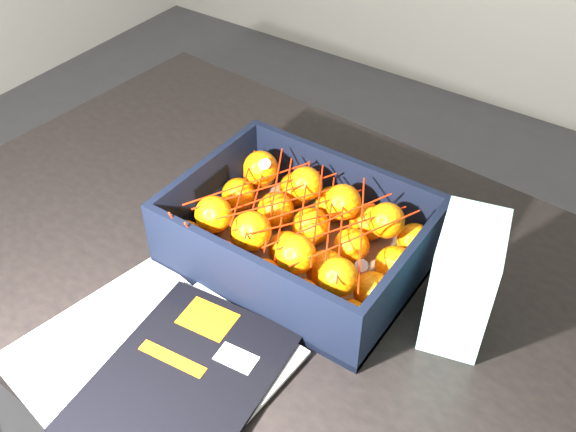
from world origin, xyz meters
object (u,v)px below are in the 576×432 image
Objects in this scene: table at (271,296)px; magazine_stack at (161,368)px; produce_crate at (299,241)px; retail_carton at (463,281)px.

table is 3.43× the size of magazine_stack.
retail_carton reaches higher than produce_crate.
table is 6.92× the size of retail_carton.
magazine_stack is (0.01, -0.27, 0.11)m from table.
magazine_stack is at bearing -148.31° from retail_carton.
retail_carton is at bearing 2.65° from produce_crate.
retail_carton is at bearing 45.91° from magazine_stack.
magazine_stack reaches higher than table.
produce_crate reaches higher than table.
retail_carton reaches higher than magazine_stack.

